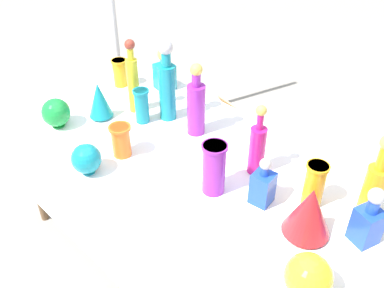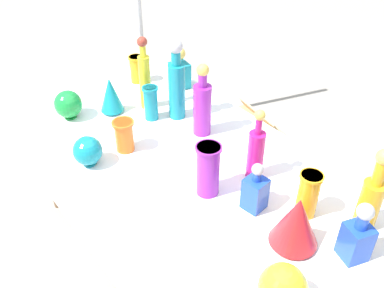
# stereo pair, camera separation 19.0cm
# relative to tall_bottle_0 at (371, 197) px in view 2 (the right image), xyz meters

# --- Properties ---
(ground_plane) EXTENTS (40.00, 40.00, 0.00)m
(ground_plane) POSITION_rel_tall_bottle_0_xyz_m (-0.71, -0.28, -0.91)
(ground_plane) COLOR #A0998C
(display_table) EXTENTS (2.05, 1.01, 0.76)m
(display_table) POSITION_rel_tall_bottle_0_xyz_m (-0.71, -0.32, -0.21)
(display_table) COLOR white
(display_table) RESTS_ON ground
(tall_bottle_0) EXTENTS (0.08, 0.08, 0.36)m
(tall_bottle_0) POSITION_rel_tall_bottle_0_xyz_m (0.00, 0.00, 0.00)
(tall_bottle_0) COLOR orange
(tall_bottle_0) RESTS_ON display_table
(tall_bottle_1) EXTENTS (0.06, 0.06, 0.40)m
(tall_bottle_1) POSITION_rel_tall_bottle_0_xyz_m (-1.25, -0.18, 0.04)
(tall_bottle_1) COLOR yellow
(tall_bottle_1) RESTS_ON display_table
(tall_bottle_2) EXTENTS (0.09, 0.09, 0.43)m
(tall_bottle_2) POSITION_rel_tall_bottle_0_xyz_m (-1.07, -0.10, 0.04)
(tall_bottle_2) COLOR teal
(tall_bottle_2) RESTS_ON display_table
(tall_bottle_3) EXTENTS (0.09, 0.09, 0.37)m
(tall_bottle_3) POSITION_rel_tall_bottle_0_xyz_m (-0.87, -0.09, 0.01)
(tall_bottle_3) COLOR purple
(tall_bottle_3) RESTS_ON display_table
(tall_bottle_4) EXTENTS (0.07, 0.07, 0.34)m
(tall_bottle_4) POSITION_rel_tall_bottle_0_xyz_m (-0.47, -0.12, -0.01)
(tall_bottle_4) COLOR #C61972
(tall_bottle_4) RESTS_ON display_table
(square_decanter_0) EXTENTS (0.11, 0.11, 0.25)m
(square_decanter_0) POSITION_rel_tall_bottle_0_xyz_m (0.06, -0.16, -0.05)
(square_decanter_0) COLOR blue
(square_decanter_0) RESTS_ON display_table
(square_decanter_1) EXTENTS (0.11, 0.11, 0.25)m
(square_decanter_1) POSITION_rel_tall_bottle_0_xyz_m (-1.33, 0.10, -0.04)
(square_decanter_1) COLOR teal
(square_decanter_1) RESTS_ON display_table
(square_decanter_2) EXTENTS (0.09, 0.09, 0.22)m
(square_decanter_2) POSITION_rel_tall_bottle_0_xyz_m (-0.33, -0.26, -0.06)
(square_decanter_2) COLOR blue
(square_decanter_2) RESTS_ON display_table
(slender_vase_0) EXTENTS (0.08, 0.08, 0.18)m
(slender_vase_0) POSITION_rel_tall_bottle_0_xyz_m (-1.14, -0.22, -0.05)
(slender_vase_0) COLOR teal
(slender_vase_0) RESTS_ON display_table
(slender_vase_1) EXTENTS (0.10, 0.10, 0.16)m
(slender_vase_1) POSITION_rel_tall_bottle_0_xyz_m (-0.98, -0.47, -0.06)
(slender_vase_1) COLOR orange
(slender_vase_1) RESTS_ON display_table
(slender_vase_2) EXTENTS (0.09, 0.09, 0.20)m
(slender_vase_2) POSITION_rel_tall_bottle_0_xyz_m (-0.18, -0.12, -0.04)
(slender_vase_2) COLOR orange
(slender_vase_2) RESTS_ON display_table
(slender_vase_3) EXTENTS (0.09, 0.09, 0.16)m
(slender_vase_3) POSITION_rel_tall_bottle_0_xyz_m (-1.54, -0.06, -0.06)
(slender_vase_3) COLOR orange
(slender_vase_3) RESTS_ON display_table
(slender_vase_4) EXTENTS (0.11, 0.11, 0.23)m
(slender_vase_4) POSITION_rel_tall_bottle_0_xyz_m (-0.51, -0.35, -0.02)
(slender_vase_4) COLOR purple
(slender_vase_4) RESTS_ON display_table
(fluted_vase_0) EXTENTS (0.18, 0.18, 0.22)m
(fluted_vase_0) POSITION_rel_tall_bottle_0_xyz_m (-0.11, -0.28, -0.04)
(fluted_vase_0) COLOR red
(fluted_vase_0) RESTS_ON display_table
(fluted_vase_1) EXTENTS (0.13, 0.13, 0.20)m
(fluted_vase_1) POSITION_rel_tall_bottle_0_xyz_m (-1.32, -0.35, -0.04)
(fluted_vase_1) COLOR teal
(fluted_vase_1) RESTS_ON display_table
(round_bowl_0) EXTENTS (0.13, 0.13, 0.14)m
(round_bowl_0) POSITION_rel_tall_bottle_0_xyz_m (-0.98, -0.66, -0.07)
(round_bowl_0) COLOR teal
(round_bowl_0) RESTS_ON display_table
(round_bowl_1) EXTENTS (0.14, 0.14, 0.15)m
(round_bowl_1) POSITION_rel_tall_bottle_0_xyz_m (-1.41, -0.56, -0.07)
(round_bowl_1) COLOR #198C38
(round_bowl_1) RESTS_ON display_table
(round_bowl_2) EXTENTS (0.15, 0.15, 0.16)m
(round_bowl_2) POSITION_rel_tall_bottle_0_xyz_m (0.04, -0.50, -0.06)
(round_bowl_2) COLOR yellow
(round_bowl_2) RESTS_ON display_table
(price_tag_left) EXTENTS (0.06, 0.03, 0.04)m
(price_tag_left) POSITION_rel_tall_bottle_0_xyz_m (-1.10, -0.68, -0.13)
(price_tag_left) COLOR white
(price_tag_left) RESTS_ON display_table
(cardboard_box_behind_left) EXTENTS (0.54, 0.39, 0.36)m
(cardboard_box_behind_left) POSITION_rel_tall_bottle_0_xyz_m (-1.29, 0.69, -0.77)
(cardboard_box_behind_left) COLOR tan
(cardboard_box_behind_left) RESTS_ON ground
(canopy_pole) EXTENTS (0.18, 0.18, 2.43)m
(canopy_pole) POSITION_rel_tall_bottle_0_xyz_m (-2.06, 0.29, 0.05)
(canopy_pole) COLOR silver
(canopy_pole) RESTS_ON ground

